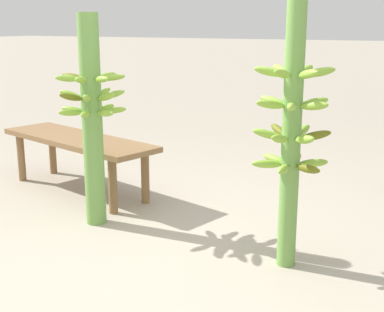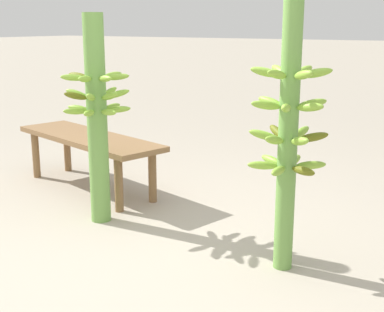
% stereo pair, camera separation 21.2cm
% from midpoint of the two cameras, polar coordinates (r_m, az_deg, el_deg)
% --- Properties ---
extents(ground_plane, '(80.00, 80.00, 0.00)m').
position_cam_midpoint_polar(ground_plane, '(2.91, -4.62, -12.18)').
color(ground_plane, '#A89E8C').
extents(banana_stalk_left, '(0.43, 0.43, 1.34)m').
position_cam_midpoint_polar(banana_stalk_left, '(3.45, -8.38, 4.24)').
color(banana_stalk_left, '#6B9E47').
rests_on(banana_stalk_left, ground_plane).
extents(banana_stalk_center, '(0.41, 0.41, 1.44)m').
position_cam_midpoint_polar(banana_stalk_center, '(2.77, 12.40, 2.60)').
color(banana_stalk_center, '#6B9E47').
rests_on(banana_stalk_center, ground_plane).
extents(market_bench, '(1.50, 0.77, 0.43)m').
position_cam_midpoint_polar(market_bench, '(4.22, -9.55, 1.35)').
color(market_bench, olive).
rests_on(market_bench, ground_plane).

